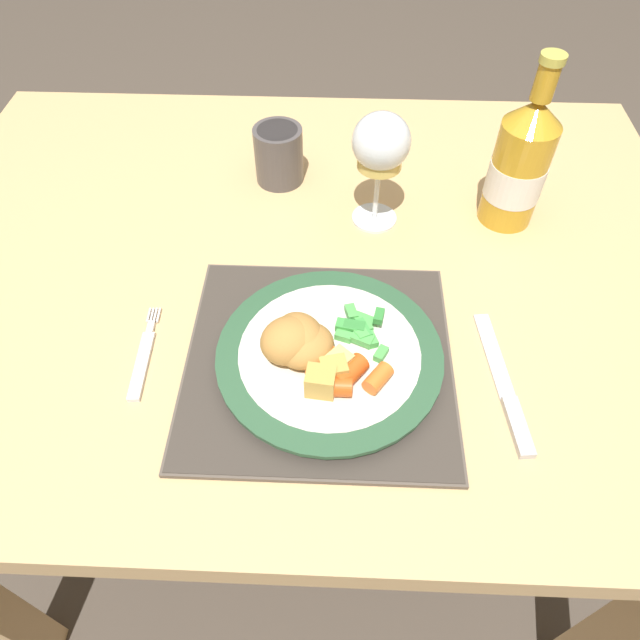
{
  "coord_description": "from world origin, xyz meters",
  "views": [
    {
      "loc": [
        0.05,
        -0.56,
        1.28
      ],
      "look_at": [
        0.03,
        -0.15,
        0.78
      ],
      "focal_mm": 32.0,
      "sensor_mm": 36.0,
      "label": 1
    }
  ],
  "objects_px": {
    "bottle": "(520,165)",
    "drinking_cup": "(279,154)",
    "dining_table": "(303,305)",
    "fork": "(143,358)",
    "wine_glass": "(381,147)",
    "dinner_plate": "(329,356)",
    "table_knife": "(506,393)"
  },
  "relations": [
    {
      "from": "table_knife",
      "to": "dining_table",
      "type": "bearing_deg",
      "value": 138.26
    },
    {
      "from": "dining_table",
      "to": "bottle",
      "type": "bearing_deg",
      "value": 17.37
    },
    {
      "from": "wine_glass",
      "to": "dining_table",
      "type": "bearing_deg",
      "value": -142.4
    },
    {
      "from": "wine_glass",
      "to": "bottle",
      "type": "height_order",
      "value": "bottle"
    },
    {
      "from": "table_knife",
      "to": "bottle",
      "type": "distance_m",
      "value": 0.32
    },
    {
      "from": "dinner_plate",
      "to": "table_knife",
      "type": "height_order",
      "value": "dinner_plate"
    },
    {
      "from": "bottle",
      "to": "drinking_cup",
      "type": "xyz_separation_m",
      "value": [
        -0.33,
        0.08,
        -0.04
      ]
    },
    {
      "from": "bottle",
      "to": "dining_table",
      "type": "bearing_deg",
      "value": -162.63
    },
    {
      "from": "wine_glass",
      "to": "table_knife",
      "type": "bearing_deg",
      "value": -64.5
    },
    {
      "from": "dining_table",
      "to": "drinking_cup",
      "type": "relative_size",
      "value": 13.01
    },
    {
      "from": "dining_table",
      "to": "fork",
      "type": "relative_size",
      "value": 8.21
    },
    {
      "from": "fork",
      "to": "bottle",
      "type": "relative_size",
      "value": 0.57
    },
    {
      "from": "bottle",
      "to": "wine_glass",
      "type": "bearing_deg",
      "value": -176.24
    },
    {
      "from": "fork",
      "to": "bottle",
      "type": "distance_m",
      "value": 0.54
    },
    {
      "from": "drinking_cup",
      "to": "dinner_plate",
      "type": "bearing_deg",
      "value": -76.18
    },
    {
      "from": "fork",
      "to": "drinking_cup",
      "type": "relative_size",
      "value": 1.58
    },
    {
      "from": "dinner_plate",
      "to": "wine_glass",
      "type": "bearing_deg",
      "value": 77.62
    },
    {
      "from": "bottle",
      "to": "drinking_cup",
      "type": "distance_m",
      "value": 0.34
    },
    {
      "from": "dining_table",
      "to": "dinner_plate",
      "type": "relative_size",
      "value": 4.32
    },
    {
      "from": "dining_table",
      "to": "fork",
      "type": "xyz_separation_m",
      "value": [
        -0.17,
        -0.18,
        0.11
      ]
    },
    {
      "from": "fork",
      "to": "wine_glass",
      "type": "height_order",
      "value": "wine_glass"
    },
    {
      "from": "dining_table",
      "to": "dinner_plate",
      "type": "bearing_deg",
      "value": -76.5
    },
    {
      "from": "dining_table",
      "to": "bottle",
      "type": "height_order",
      "value": "bottle"
    },
    {
      "from": "dinner_plate",
      "to": "drinking_cup",
      "type": "bearing_deg",
      "value": 103.82
    },
    {
      "from": "dining_table",
      "to": "dinner_plate",
      "type": "xyz_separation_m",
      "value": [
        0.04,
        -0.18,
        0.12
      ]
    },
    {
      "from": "dining_table",
      "to": "dinner_plate",
      "type": "height_order",
      "value": "dinner_plate"
    },
    {
      "from": "wine_glass",
      "to": "fork",
      "type": "bearing_deg",
      "value": -136.16
    },
    {
      "from": "bottle",
      "to": "fork",
      "type": "bearing_deg",
      "value": -149.19
    },
    {
      "from": "dining_table",
      "to": "wine_glass",
      "type": "xyz_separation_m",
      "value": [
        0.1,
        0.08,
        0.22
      ]
    },
    {
      "from": "bottle",
      "to": "drinking_cup",
      "type": "bearing_deg",
      "value": 166.76
    },
    {
      "from": "wine_glass",
      "to": "drinking_cup",
      "type": "xyz_separation_m",
      "value": [
        -0.14,
        0.09,
        -0.07
      ]
    },
    {
      "from": "fork",
      "to": "table_knife",
      "type": "xyz_separation_m",
      "value": [
        0.41,
        -0.03,
        0.0
      ]
    }
  ]
}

